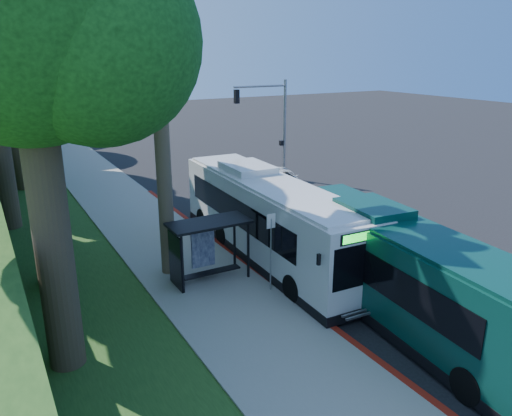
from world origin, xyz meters
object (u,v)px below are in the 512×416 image
white_bus (268,216)px  pickup (280,183)px  bus_shelter (202,240)px  teal_bus (405,273)px

white_bus → pickup: white_bus is taller
bus_shelter → white_bus: 3.74m
teal_bus → pickup: (4.73, 15.36, -0.97)m
bus_shelter → pickup: bearing=44.4°
teal_bus → pickup: 16.10m
teal_bus → white_bus: bearing=103.8°
bus_shelter → white_bus: (3.60, 1.00, 0.07)m
bus_shelter → white_bus: size_ratio=0.25×
pickup → bus_shelter: bearing=-125.1°
white_bus → pickup: (5.80, 8.19, -1.06)m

